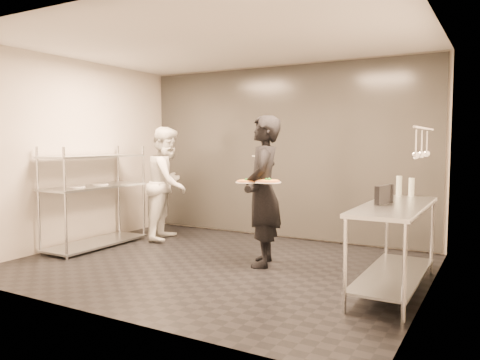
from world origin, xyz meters
The scene contains 13 objects.
room_shell centered at (0.00, 1.18, 1.40)m, with size 5.00×4.00×2.80m.
pass_rack centered at (-2.15, 0.00, 0.77)m, with size 0.60×1.60×1.50m.
prep_counter centered at (2.18, 0.00, 0.63)m, with size 0.60×1.80×0.92m.
utensil_rail centered at (2.43, 0.00, 1.55)m, with size 0.07×1.20×0.31m.
waiter centered at (0.51, 0.28, 0.95)m, with size 0.69×0.45×1.89m, color black.
chef centered at (-1.55, 0.97, 0.90)m, with size 0.87×0.68×1.80m, color white.
pizza_plate_near centered at (0.37, 0.11, 1.07)m, with size 0.28×0.28×0.05m.
pizza_plate_far centered at (0.68, 0.08, 1.09)m, with size 0.31×0.31×0.05m.
salad_plate centered at (0.38, 0.53, 1.40)m, with size 0.29×0.29×0.07m.
pos_monitor centered at (2.06, -0.04, 1.02)m, with size 0.05×0.27×0.20m, color black.
bottle_green centered at (2.06, 0.80, 1.04)m, with size 0.07×0.07×0.24m, color #96A294.
bottle_clear centered at (2.21, 0.80, 1.03)m, with size 0.07×0.07×0.22m, color #96A294.
bottle_dark centered at (2.11, 0.13, 1.02)m, with size 0.06×0.06×0.20m, color black.
Camera 1 is at (3.14, -4.96, 1.57)m, focal length 35.00 mm.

